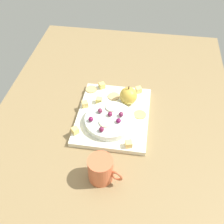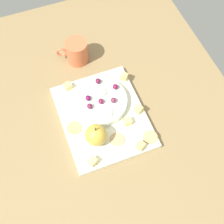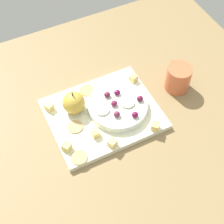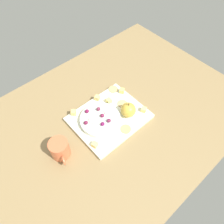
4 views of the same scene
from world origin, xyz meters
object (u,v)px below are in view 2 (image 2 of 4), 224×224
at_px(grape_2, 90,106).
at_px(cup, 76,52).
at_px(cheese_cube_2, 139,109).
at_px(cheese_cube_0, 124,77).
at_px(cracker_2, 74,128).
at_px(cheese_cube_4, 128,122).
at_px(apple_whole, 96,135).
at_px(cheese_cube_1, 68,86).
at_px(platter, 104,117).
at_px(cracker_0, 150,137).
at_px(cheese_cube_5, 93,161).
at_px(cracker_1, 117,139).
at_px(grape_0, 115,87).
at_px(grape_5, 101,101).
at_px(cheese_cube_3, 141,146).
at_px(apple_slice_1, 106,112).
at_px(apple_slice_0, 100,92).
at_px(grape_3, 88,98).
at_px(serving_dish, 100,102).
at_px(grape_1, 113,100).
at_px(grape_4, 98,81).

xyz_separation_m(grape_2, cup, (-0.24, 0.03, -0.01)).
xyz_separation_m(cheese_cube_2, grape_2, (-0.06, -0.15, 0.02)).
relative_size(cheese_cube_0, cracker_2, 0.48).
height_order(cheese_cube_4, cracker_2, cheese_cube_4).
distance_m(apple_whole, cheese_cube_1, 0.22).
distance_m(platter, cracker_0, 0.17).
relative_size(apple_whole, cheese_cube_5, 3.07).
distance_m(apple_whole, cracker_1, 0.07).
distance_m(cheese_cube_5, cracker_0, 0.20).
bearing_deg(cheese_cube_4, cracker_1, -50.70).
bearing_deg(grape_0, grape_5, -60.63).
xyz_separation_m(cheese_cube_3, apple_slice_1, (-0.14, -0.06, 0.02)).
bearing_deg(cheese_cube_1, apple_slice_1, 28.58).
bearing_deg(cracker_0, cracker_1, -106.54).
distance_m(grape_2, apple_slice_0, 0.07).
bearing_deg(cup, apple_slice_1, 2.78).
xyz_separation_m(cheese_cube_4, apple_slice_1, (-0.05, -0.06, 0.02)).
relative_size(grape_3, apple_slice_0, 0.44).
xyz_separation_m(serving_dish, grape_0, (-0.02, 0.06, 0.02)).
relative_size(grape_3, apple_slice_1, 0.44).
bearing_deg(cheese_cube_2, grape_1, -125.01).
xyz_separation_m(serving_dish, grape_4, (-0.07, 0.02, 0.02)).
relative_size(cheese_cube_2, cracker_2, 0.48).
bearing_deg(cheese_cube_3, cheese_cube_1, -153.67).
relative_size(cheese_cube_3, grape_3, 1.15).
distance_m(cheese_cube_4, grape_2, 0.13).
bearing_deg(grape_4, grape_0, 47.47).
bearing_deg(apple_whole, grape_3, 171.32).
height_order(cheese_cube_1, apple_slice_1, apple_slice_1).
bearing_deg(apple_whole, cheese_cube_3, 58.45).
xyz_separation_m(grape_0, grape_5, (0.04, -0.06, -0.00)).
bearing_deg(serving_dish, cheese_cube_0, 119.92).
relative_size(cheese_cube_0, cheese_cube_3, 1.00).
bearing_deg(grape_3, cheese_cube_4, 38.52).
distance_m(cheese_cube_4, cracker_2, 0.17).
bearing_deg(cup, cracker_2, -19.08).
relative_size(cracker_0, grape_5, 2.42).
xyz_separation_m(cheese_cube_2, cracker_2, (-0.02, -0.22, -0.01)).
relative_size(cracker_2, grape_2, 2.42).
relative_size(cheese_cube_4, grape_4, 1.15).
distance_m(grape_4, apple_slice_0, 0.04).
relative_size(grape_2, cup, 0.18).
bearing_deg(cup, grape_1, 11.83).
height_order(cracker_1, grape_2, grape_2).
bearing_deg(cracker_1, cracker_0, 73.46).
bearing_deg(cracker_1, cheese_cube_0, 152.80).
distance_m(cracker_1, cracker_2, 0.14).
bearing_deg(cheese_cube_5, apple_whole, 152.32).
height_order(grape_1, grape_4, same).
relative_size(cheese_cube_1, cheese_cube_3, 1.00).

